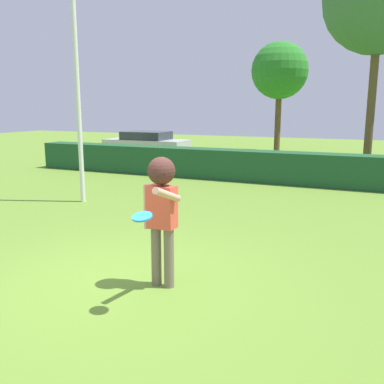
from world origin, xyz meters
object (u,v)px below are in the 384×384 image
at_px(willow_tree, 280,71).
at_px(frisbee, 142,217).
at_px(parked_car_silver, 147,143).
at_px(lamppost, 77,87).
at_px(person, 161,203).

bearing_deg(willow_tree, frisbee, -81.73).
bearing_deg(parked_car_silver, lamppost, -69.22).
bearing_deg(frisbee, parked_car_silver, 119.88).
bearing_deg(lamppost, frisbee, -45.53).
xyz_separation_m(frisbee, willow_tree, (-2.82, 19.39, 3.14)).
height_order(lamppost, willow_tree, willow_tree).
distance_m(lamppost, parked_car_silver, 10.67).
distance_m(person, willow_tree, 19.06).
xyz_separation_m(person, lamppost, (-4.42, 3.89, 1.77)).
bearing_deg(person, frisbee, -78.34).
distance_m(frisbee, parked_car_silver, 16.64).
xyz_separation_m(person, frisbee, (0.16, -0.78, 0.02)).
bearing_deg(willow_tree, lamppost, -96.86).
relative_size(lamppost, willow_tree, 0.89).
bearing_deg(person, parked_car_silver, 120.78).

